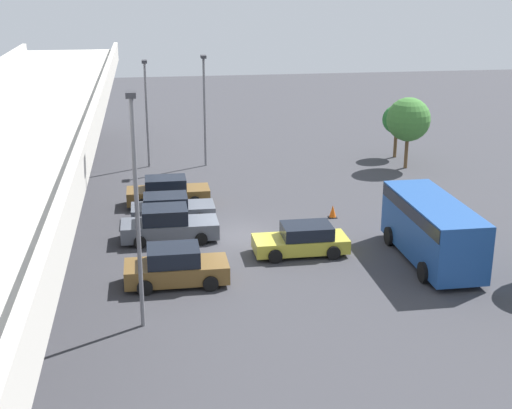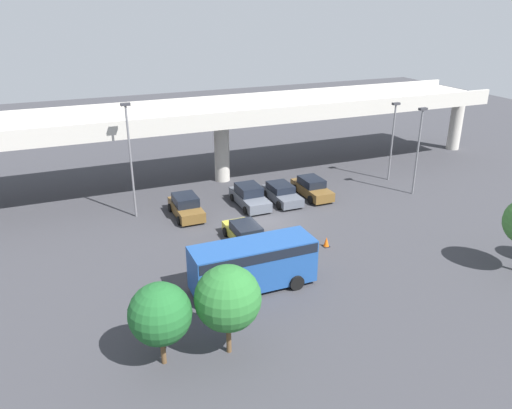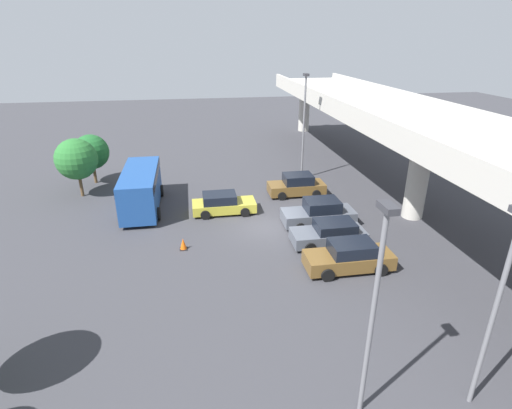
{
  "view_description": "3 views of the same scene",
  "coord_description": "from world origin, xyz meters",
  "views": [
    {
      "loc": [
        -33.47,
        4.42,
        12.63
      ],
      "look_at": [
        0.51,
        -0.84,
        1.45
      ],
      "focal_mm": 50.0,
      "sensor_mm": 36.0,
      "label": 1
    },
    {
      "loc": [
        -14.2,
        -31.5,
        15.6
      ],
      "look_at": [
        -0.5,
        1.07,
        1.11
      ],
      "focal_mm": 35.0,
      "sensor_mm": 36.0,
      "label": 2
    },
    {
      "loc": [
        23.05,
        -4.47,
        11.61
      ],
      "look_at": [
        -0.99,
        -0.45,
        1.25
      ],
      "focal_mm": 28.0,
      "sensor_mm": 36.0,
      "label": 3
    }
  ],
  "objects": [
    {
      "name": "ground_plane",
      "position": [
        0.0,
        0.0,
        0.0
      ],
      "size": [
        118.23,
        118.23,
        0.0
      ],
      "primitive_type": "plane",
      "color": "#38383D"
    },
    {
      "name": "highway_overpass",
      "position": [
        0.0,
        10.34,
        5.98
      ],
      "size": [
        56.55,
        7.59,
        7.2
      ],
      "color": "#BCB7AD",
      "rests_on": "ground_plane"
    },
    {
      "name": "parked_car_0",
      "position": [
        -5.37,
        3.52,
        0.77
      ],
      "size": [
        2.12,
        4.38,
        1.67
      ],
      "rotation": [
        0.0,
        0.0,
        -1.57
      ],
      "color": "brown",
      "rests_on": "ground_plane"
    },
    {
      "name": "parked_car_1",
      "position": [
        -2.84,
        -2.52,
        0.68
      ],
      "size": [
        2.08,
        4.42,
        1.44
      ],
      "rotation": [
        0.0,
        0.0,
        1.57
      ],
      "color": "gold",
      "rests_on": "ground_plane"
    },
    {
      "name": "parked_car_2",
      "position": [
        0.0,
        3.63,
        0.76
      ],
      "size": [
        2.18,
        4.77,
        1.69
      ],
      "rotation": [
        0.0,
        0.0,
        -1.57
      ],
      "color": "#515660",
      "rests_on": "ground_plane"
    },
    {
      "name": "parked_car_3",
      "position": [
        2.81,
        3.39,
        0.69
      ],
      "size": [
        2.12,
        4.4,
        1.45
      ],
      "rotation": [
        0.0,
        0.0,
        -1.57
      ],
      "color": "#515660",
      "rests_on": "ground_plane"
    },
    {
      "name": "parked_car_4",
      "position": [
        5.69,
        3.47,
        0.75
      ],
      "size": [
        2.04,
        4.67,
        1.61
      ],
      "rotation": [
        0.0,
        0.0,
        -1.57
      ],
      "color": "brown",
      "rests_on": "ground_plane"
    },
    {
      "name": "shuttle_bus",
      "position": [
        -4.58,
        -8.18,
        1.7
      ],
      "size": [
        7.22,
        2.68,
        2.85
      ],
      "rotation": [
        0.0,
        0.0,
        3.14
      ],
      "color": "#1E478C",
      "rests_on": "ground_plane"
    },
    {
      "name": "lamp_post_near_aisle",
      "position": [
        -9.0,
        4.93,
        5.12
      ],
      "size": [
        0.7,
        0.35,
        8.83
      ],
      "color": "slate",
      "rests_on": "ground_plane"
    },
    {
      "name": "lamp_post_mid_lot",
      "position": [
        14.08,
        0.57,
        4.43
      ],
      "size": [
        0.7,
        0.35,
        7.5
      ],
      "color": "slate",
      "rests_on": "ground_plane"
    },
    {
      "name": "lamp_post_by_overpass",
      "position": [
        14.39,
        4.44,
        4.28
      ],
      "size": [
        0.7,
        0.35,
        7.22
      ],
      "color": "slate",
      "rests_on": "ground_plane"
    },
    {
      "name": "tree_front_left",
      "position": [
        -10.91,
        -12.67,
        2.69
      ],
      "size": [
        2.88,
        2.88,
        4.13
      ],
      "color": "brown",
      "rests_on": "ground_plane"
    },
    {
      "name": "tree_front_centre",
      "position": [
        -7.85,
        -13.08,
        2.98
      ],
      "size": [
        3.12,
        3.12,
        4.55
      ],
      "color": "brown",
      "rests_on": "ground_plane"
    },
    {
      "name": "traffic_cone",
      "position": [
        2.03,
        -5.28,
        0.33
      ],
      "size": [
        0.44,
        0.44,
        0.7
      ],
      "color": "black",
      "rests_on": "ground_plane"
    }
  ]
}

